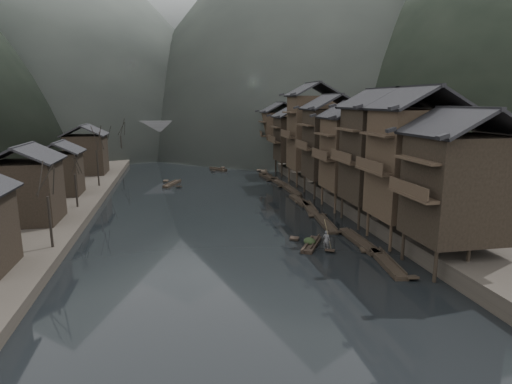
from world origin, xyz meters
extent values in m
plane|color=black|center=(0.00, 0.00, 0.00)|extent=(300.00, 300.00, 0.00)
cube|color=#2D2823|center=(35.00, 40.00, 0.90)|extent=(40.00, 200.00, 1.80)
cylinder|color=black|center=(14.20, -10.40, 1.30)|extent=(0.30, 0.30, 2.90)
cylinder|color=black|center=(14.20, -5.60, 1.30)|extent=(0.30, 0.30, 2.90)
cylinder|color=black|center=(16.95, -10.40, 1.30)|extent=(0.30, 0.30, 2.90)
cylinder|color=black|center=(16.95, -5.60, 1.30)|extent=(0.30, 0.30, 2.90)
cube|color=black|center=(17.30, -8.00, 6.80)|extent=(7.00, 6.00, 8.39)
cube|color=#31251B|center=(13.30, -8.00, 6.38)|extent=(1.20, 5.70, 0.25)
cylinder|color=#31251B|center=(14.20, -3.40, 1.30)|extent=(0.30, 0.30, 2.90)
cylinder|color=#31251B|center=(14.20, 1.40, 1.30)|extent=(0.30, 0.30, 2.90)
cylinder|color=#31251B|center=(16.95, -3.40, 1.30)|extent=(0.30, 0.30, 2.90)
cylinder|color=#31251B|center=(16.95, 1.40, 1.30)|extent=(0.30, 0.30, 2.90)
cube|color=#31251B|center=(17.30, -1.00, 7.72)|extent=(7.00, 6.00, 10.25)
cube|color=#31251B|center=(13.30, -1.00, 7.21)|extent=(1.20, 5.70, 0.25)
cylinder|color=black|center=(14.20, 3.60, 1.30)|extent=(0.30, 0.30, 2.90)
cylinder|color=black|center=(14.20, 8.40, 1.30)|extent=(0.30, 0.30, 2.90)
cylinder|color=black|center=(16.95, 3.60, 1.30)|extent=(0.30, 0.30, 2.90)
cylinder|color=black|center=(16.95, 8.40, 1.30)|extent=(0.30, 0.30, 2.90)
cube|color=black|center=(17.30, 6.00, 7.73)|extent=(7.00, 6.00, 10.27)
cube|color=#31251B|center=(13.30, 6.00, 7.22)|extent=(1.20, 5.70, 0.25)
cylinder|color=#31251B|center=(14.20, 10.60, 1.30)|extent=(0.30, 0.30, 2.90)
cylinder|color=#31251B|center=(14.20, 15.40, 1.30)|extent=(0.30, 0.30, 2.90)
cylinder|color=#31251B|center=(16.95, 10.60, 1.30)|extent=(0.30, 0.30, 2.90)
cylinder|color=#31251B|center=(16.95, 15.40, 1.30)|extent=(0.30, 0.30, 2.90)
cube|color=#31251B|center=(17.30, 13.00, 7.07)|extent=(7.00, 6.00, 8.94)
cube|color=#31251B|center=(13.30, 13.00, 6.62)|extent=(1.20, 5.70, 0.25)
cylinder|color=black|center=(14.20, 18.60, 1.30)|extent=(0.30, 0.30, 2.90)
cylinder|color=black|center=(14.20, 23.40, 1.30)|extent=(0.30, 0.30, 2.90)
cylinder|color=black|center=(16.95, 18.60, 1.30)|extent=(0.30, 0.30, 2.90)
cylinder|color=black|center=(16.95, 23.40, 1.30)|extent=(0.30, 0.30, 2.90)
cube|color=black|center=(17.30, 21.00, 7.54)|extent=(7.00, 6.00, 9.89)
cube|color=#31251B|center=(13.30, 21.00, 7.05)|extent=(1.20, 5.70, 0.25)
cylinder|color=#31251B|center=(14.20, 27.60, 1.30)|extent=(0.30, 0.30, 2.90)
cylinder|color=#31251B|center=(14.20, 32.40, 1.30)|extent=(0.30, 0.30, 2.90)
cylinder|color=#31251B|center=(16.95, 27.60, 1.30)|extent=(0.30, 0.30, 2.90)
cylinder|color=#31251B|center=(16.95, 32.40, 1.30)|extent=(0.30, 0.30, 2.90)
cube|color=#31251B|center=(17.30, 30.00, 8.53)|extent=(7.00, 6.00, 11.86)
cube|color=#31251B|center=(13.30, 30.00, 7.94)|extent=(1.20, 5.70, 0.25)
cylinder|color=black|center=(14.20, 37.60, 1.30)|extent=(0.30, 0.30, 2.90)
cylinder|color=black|center=(14.20, 42.40, 1.30)|extent=(0.30, 0.30, 2.90)
cylinder|color=black|center=(16.95, 37.60, 1.30)|extent=(0.30, 0.30, 2.90)
cylinder|color=black|center=(16.95, 42.40, 1.30)|extent=(0.30, 0.30, 2.90)
cube|color=black|center=(17.30, 40.00, 6.65)|extent=(7.00, 6.00, 8.10)
cube|color=#31251B|center=(13.30, 40.00, 6.25)|extent=(1.20, 5.70, 0.25)
cylinder|color=#31251B|center=(14.20, 49.60, 1.30)|extent=(0.30, 0.30, 2.90)
cylinder|color=#31251B|center=(14.20, 54.40, 1.30)|extent=(0.30, 0.30, 2.90)
cylinder|color=#31251B|center=(16.95, 49.60, 1.30)|extent=(0.30, 0.30, 2.90)
cylinder|color=#31251B|center=(16.95, 54.40, 1.30)|extent=(0.30, 0.30, 2.90)
cube|color=#31251B|center=(17.30, 52.00, 6.95)|extent=(7.00, 6.00, 8.71)
cube|color=#31251B|center=(13.30, 52.00, 6.52)|extent=(1.20, 5.70, 0.25)
cube|color=black|center=(-20.50, 10.00, 4.45)|extent=(6.00, 6.00, 6.50)
cube|color=black|center=(-20.50, 24.00, 4.10)|extent=(5.00, 5.00, 5.80)
cube|color=black|center=(-20.50, 42.00, 4.60)|extent=(6.50, 6.50, 6.80)
cylinder|color=black|center=(-17.00, 0.82, 3.50)|extent=(0.24, 0.24, 4.61)
cylinder|color=black|center=(-17.00, 16.09, 3.22)|extent=(0.24, 0.24, 4.04)
cylinder|color=black|center=(-17.00, 29.60, 3.93)|extent=(0.24, 0.24, 5.47)
cylinder|color=black|center=(-17.00, 47.15, 3.59)|extent=(0.24, 0.24, 4.77)
cylinder|color=black|center=(-17.00, 61.49, 3.80)|extent=(0.24, 0.24, 5.20)
cube|color=black|center=(12.30, -6.43, 0.15)|extent=(1.96, 6.92, 0.30)
cube|color=black|center=(12.30, -6.43, 0.33)|extent=(2.00, 6.79, 0.10)
cube|color=black|center=(11.88, -3.18, 0.29)|extent=(1.03, 0.95, 0.35)
cube|color=black|center=(12.72, -9.69, 0.29)|extent=(1.03, 0.95, 0.35)
cube|color=black|center=(12.34, -0.69, 0.15)|extent=(1.17, 7.44, 0.30)
cube|color=black|center=(12.34, -0.69, 0.33)|extent=(1.22, 7.29, 0.10)
cube|color=black|center=(12.37, 2.87, 0.29)|extent=(0.94, 0.92, 0.36)
cube|color=black|center=(12.31, -4.26, 0.29)|extent=(0.94, 0.92, 0.36)
cube|color=black|center=(11.29, 6.04, 0.15)|extent=(1.84, 7.41, 0.30)
cube|color=black|center=(11.29, 6.04, 0.33)|extent=(1.88, 7.27, 0.10)
cube|color=black|center=(10.94, 9.55, 0.29)|extent=(1.02, 0.99, 0.36)
cube|color=black|center=(11.65, 2.54, 0.29)|extent=(1.02, 0.99, 0.36)
cube|color=black|center=(11.73, 13.10, 0.15)|extent=(2.08, 7.38, 0.30)
cube|color=black|center=(11.73, 13.10, 0.33)|extent=(2.12, 7.24, 0.10)
cube|color=black|center=(11.25, 16.57, 0.29)|extent=(1.05, 1.01, 0.36)
cube|color=black|center=(12.21, 9.62, 0.29)|extent=(1.05, 1.01, 0.36)
cube|color=black|center=(11.55, 17.15, 0.15)|extent=(1.25, 6.28, 0.30)
cube|color=black|center=(11.55, 17.15, 0.33)|extent=(1.30, 6.15, 0.10)
cube|color=black|center=(11.62, 20.15, 0.29)|extent=(0.95, 0.79, 0.33)
cube|color=black|center=(11.48, 14.15, 0.29)|extent=(0.95, 0.79, 0.33)
cube|color=black|center=(12.35, 24.20, 0.15)|extent=(1.24, 7.59, 0.30)
cube|color=black|center=(12.35, 24.20, 0.33)|extent=(1.29, 7.44, 0.10)
cube|color=black|center=(12.42, 27.83, 0.29)|extent=(0.95, 0.94, 0.36)
cube|color=black|center=(12.28, 20.57, 0.29)|extent=(0.95, 0.94, 0.36)
cube|color=black|center=(11.98, 31.18, 0.15)|extent=(1.85, 7.63, 0.30)
cube|color=black|center=(11.98, 31.18, 0.33)|extent=(1.89, 7.48, 0.10)
cube|color=black|center=(12.34, 34.79, 0.29)|extent=(1.02, 1.01, 0.36)
cube|color=black|center=(11.62, 27.57, 0.29)|extent=(1.02, 1.01, 0.36)
cube|color=black|center=(11.30, 36.47, 0.15)|extent=(1.94, 7.00, 0.30)
cube|color=black|center=(11.30, 36.47, 0.33)|extent=(1.98, 6.87, 0.10)
cube|color=black|center=(11.71, 39.76, 0.29)|extent=(1.03, 0.96, 0.35)
cube|color=black|center=(10.89, 33.17, 0.29)|extent=(1.03, 0.96, 0.35)
cube|color=black|center=(11.64, 41.25, 0.15)|extent=(1.93, 6.40, 0.30)
cube|color=black|center=(11.64, 41.25, 0.33)|extent=(1.97, 6.28, 0.10)
cube|color=black|center=(11.24, 44.25, 0.29)|extent=(1.03, 0.90, 0.33)
cube|color=black|center=(12.04, 38.25, 0.29)|extent=(1.03, 0.90, 0.33)
cube|color=black|center=(-5.69, 33.20, 0.15)|extent=(3.13, 5.86, 0.30)
cube|color=black|center=(-5.69, 33.20, 0.33)|extent=(3.13, 5.77, 0.10)
cube|color=black|center=(-6.74, 35.84, 0.29)|extent=(1.06, 0.99, 0.32)
cube|color=black|center=(-4.63, 30.57, 0.29)|extent=(1.06, 0.99, 0.32)
cube|color=black|center=(3.41, 47.19, 0.15)|extent=(3.27, 4.39, 0.30)
cube|color=black|center=(3.41, 47.19, 0.33)|extent=(3.27, 4.34, 0.10)
cube|color=black|center=(4.58, 49.05, 0.29)|extent=(1.02, 0.94, 0.29)
cube|color=black|center=(2.25, 45.34, 0.29)|extent=(1.02, 0.94, 0.29)
cube|color=#4C4C4F|center=(0.00, 72.00, 7.20)|extent=(40.00, 6.00, 1.60)
cube|color=#4C4C4F|center=(0.00, 69.30, 8.50)|extent=(40.00, 0.50, 1.00)
cube|color=#4C4C4F|center=(0.00, 74.70, 8.50)|extent=(40.00, 0.50, 1.00)
cube|color=#4C4C4F|center=(-14.00, 72.00, 3.20)|extent=(3.20, 6.00, 6.40)
cube|color=#4C4C4F|center=(-4.50, 72.00, 3.20)|extent=(3.20, 6.00, 6.40)
cube|color=#4C4C4F|center=(4.50, 72.00, 3.20)|extent=(3.20, 6.00, 6.40)
cube|color=#4C4C4F|center=(14.00, 72.00, 3.20)|extent=(3.20, 6.00, 6.40)
cone|color=black|center=(75.00, 60.00, 35.21)|extent=(140.00, 140.00, 70.42)
cone|color=#474F49|center=(-50.00, 135.00, 44.53)|extent=(168.00, 168.00, 89.05)
cone|color=gray|center=(0.00, 210.00, 55.01)|extent=(320.00, 320.00, 110.02)
cube|color=black|center=(7.52, -0.65, 0.15)|extent=(3.26, 4.63, 0.30)
cube|color=black|center=(7.52, -0.65, 0.33)|extent=(3.26, 4.57, 0.10)
cube|color=black|center=(6.38, 1.32, 0.29)|extent=(1.06, 0.95, 0.29)
cube|color=black|center=(8.66, -2.63, 0.29)|extent=(1.06, 0.95, 0.29)
ellipsoid|color=black|center=(7.40, -0.45, 0.78)|extent=(1.14, 1.49, 0.68)
imported|color=#4C4C4E|center=(8.42, -2.22, 1.33)|extent=(0.78, 0.73, 1.79)
cylinder|color=#8C7A51|center=(8.62, -2.22, 4.19)|extent=(1.50, 1.55, 3.92)
camera|label=1|loc=(-5.00, -38.00, 13.61)|focal=30.00mm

